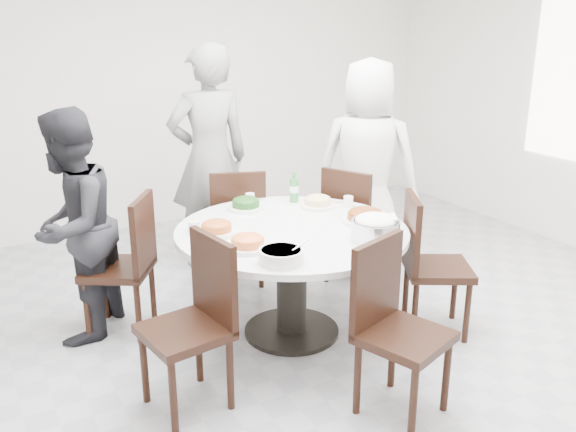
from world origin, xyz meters
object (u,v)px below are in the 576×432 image
dining_table (292,282)px  chair_ne (357,224)px  diner_right (367,165)px  beverage_bottle (294,187)px  chair_sw (184,328)px  soup_bowl (281,256)px  diner_left (72,227)px  diner_middle (209,159)px  rice_bowl (375,231)px  chair_n (237,225)px  chair_s (405,333)px  chair_se (438,265)px  chair_nw (118,265)px

dining_table → chair_ne: chair_ne is taller
diner_right → beverage_bottle: (-0.85, -0.27, -0.01)m
chair_sw → soup_bowl: chair_sw is taller
diner_left → diner_middle: bearing=155.6°
chair_ne → diner_middle: 1.32m
chair_sw → rice_bowl: chair_sw is taller
chair_n → rice_bowl: 1.48m
chair_s → beverage_bottle: bearing=63.0°
rice_bowl → beverage_bottle: size_ratio=1.31×
dining_table → rice_bowl: size_ratio=5.09×
chair_ne → soup_bowl: chair_ne is taller
diner_left → chair_se: bearing=97.9°
diner_right → diner_left: 2.41m
chair_n → chair_se: (0.83, -1.41, 0.00)m
chair_nw → rice_bowl: 1.72m
dining_table → diner_right: size_ratio=0.86×
chair_n → chair_sw: (-0.94, -1.41, 0.00)m
diner_right → chair_se: bearing=122.7°
chair_nw → diner_left: (-0.25, 0.08, 0.29)m
diner_middle → diner_left: diner_middle is taller
chair_ne → chair_se: size_ratio=1.00×
chair_sw → rice_bowl: size_ratio=3.23×
dining_table → chair_s: bearing=-85.1°
chair_se → chair_sw: bearing=119.8°
dining_table → beverage_bottle: beverage_bottle is taller
chair_n → chair_s: same height
diner_middle → beverage_bottle: diner_middle is taller
chair_se → soup_bowl: bearing=121.7°
chair_ne → soup_bowl: bearing=103.1°
chair_s → chair_se: bearing=19.0°
chair_nw → chair_s: 1.97m
chair_sw → rice_bowl: (1.23, -0.01, 0.34)m
diner_left → beverage_bottle: (1.55, -0.17, 0.10)m
chair_n → chair_nw: same height
dining_table → beverage_bottle: (0.31, 0.51, 0.49)m
chair_s → diner_right: size_ratio=0.54×
chair_sw → chair_se: size_ratio=1.00×
dining_table → chair_s: (0.09, -1.05, 0.10)m
chair_s → chair_se: size_ratio=1.00×
diner_middle → diner_left: size_ratio=1.23×
diner_right → diner_left: size_ratio=1.15×
chair_nw → chair_se: 2.13m
dining_table → chair_nw: size_ratio=1.58×
chair_nw → beverage_bottle: 1.36m
chair_sw → diner_middle: 2.08m
chair_nw → chair_se: bearing=93.6°
chair_se → soup_bowl: (-1.21, -0.04, 0.31)m
chair_n → chair_s: 2.02m
chair_s → diner_middle: size_ratio=0.51×
chair_sw → diner_right: diner_right is taller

